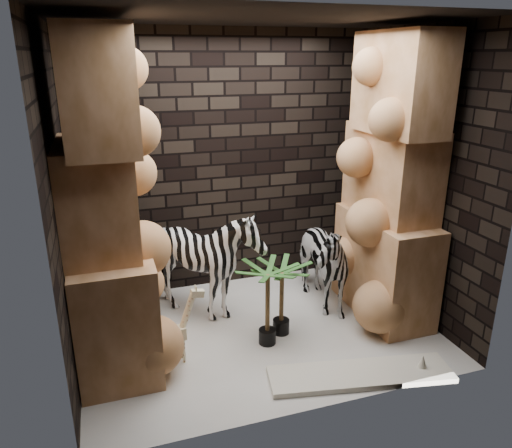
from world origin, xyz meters
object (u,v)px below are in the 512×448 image
object	(u,v)px
zebra_left	(207,267)
palm_back	(268,305)
giraffe_toy	(171,327)
palm_front	(282,299)
zebra_right	(316,253)
surfboard	(360,374)

from	to	relation	value
zebra_left	palm_back	size ratio (longest dim) A/B	1.48
zebra_left	giraffe_toy	distance (m)	0.93
palm_front	zebra_right	bearing A→B (deg)	38.43
palm_back	surfboard	bearing A→B (deg)	-51.51
zebra_right	palm_front	xyz separation A→B (m)	(-0.58, -0.46, -0.24)
zebra_left	surfboard	world-z (taller)	zebra_left
zebra_left	giraffe_toy	size ratio (longest dim) A/B	1.65
giraffe_toy	palm_back	distance (m)	0.94
zebra_left	palm_front	size ratio (longest dim) A/B	1.61
zebra_right	zebra_left	bearing A→B (deg)	173.07
zebra_right	giraffe_toy	distance (m)	1.85
giraffe_toy	palm_back	world-z (taller)	palm_back
zebra_right	surfboard	world-z (taller)	zebra_right
zebra_right	palm_front	size ratio (longest dim) A/B	1.62
zebra_left	giraffe_toy	bearing A→B (deg)	-123.20
zebra_right	palm_front	distance (m)	0.78
zebra_right	surfboard	distance (m)	1.50
zebra_left	palm_back	bearing A→B (deg)	-58.57
zebra_right	giraffe_toy	world-z (taller)	zebra_right
giraffe_toy	zebra_left	bearing A→B (deg)	51.45
palm_back	zebra_left	bearing A→B (deg)	120.48
palm_front	palm_back	bearing A→B (deg)	-145.61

